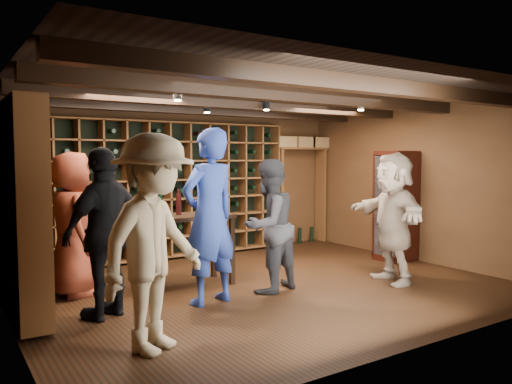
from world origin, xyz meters
TOP-DOWN VIEW (x-y plane):
  - ground at (0.00, 0.00)m, footprint 6.00×6.00m
  - room_shell at (0.00, 0.05)m, footprint 6.00×6.00m
  - wine_rack_back at (-0.52, 2.33)m, footprint 4.65×0.30m
  - wine_rack_left at (-2.83, 0.82)m, footprint 0.30×2.65m
  - crate_shelf at (2.41, 2.32)m, footprint 1.20×0.32m
  - display_cabinet at (2.71, 0.20)m, footprint 0.55×0.50m
  - man_blue_shirt at (-0.95, -0.30)m, footprint 0.82×0.62m
  - man_grey_suit at (-0.10, -0.25)m, footprint 0.95×0.83m
  - guest_red_floral at (-2.19, 0.90)m, footprint 0.60×0.88m
  - guest_woman_black at (-2.10, -0.16)m, footprint 1.13×0.85m
  - guest_khaki at (-2.01, -1.30)m, footprint 1.41×1.22m
  - guest_beige at (1.57, -0.76)m, footprint 0.97×1.70m
  - tasting_table at (-0.88, 0.57)m, footprint 1.24×0.62m

SIDE VIEW (x-z plane):
  - ground at x=0.00m, z-range 0.00..0.00m
  - tasting_table at x=-0.88m, z-range 0.21..1.42m
  - man_grey_suit at x=-0.10m, z-range 0.00..1.66m
  - display_cabinet at x=2.71m, z-range -0.02..1.73m
  - guest_red_floral at x=-2.19m, z-range 0.00..1.75m
  - guest_beige at x=1.57m, z-range 0.00..1.75m
  - guest_woman_black at x=-2.10m, z-range 0.00..1.79m
  - guest_khaki at x=-2.01m, z-range 0.00..1.89m
  - man_blue_shirt at x=-0.95m, z-range 0.00..2.01m
  - wine_rack_back at x=-0.52m, z-range 0.05..2.25m
  - wine_rack_left at x=-2.83m, z-range 0.05..2.25m
  - crate_shelf at x=2.41m, z-range 0.54..2.60m
  - room_shell at x=0.00m, z-range -0.58..5.42m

